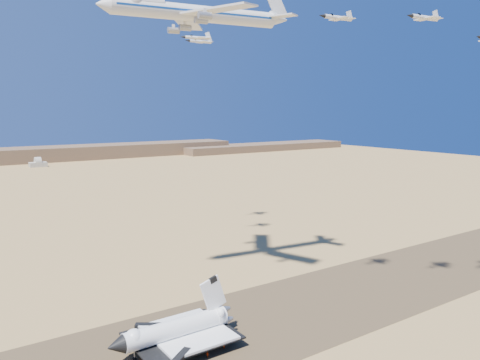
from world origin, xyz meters
TOP-DOWN VIEW (x-y plane):
  - ground at (0.00, 0.00)m, footprint 1200.00×1200.00m
  - runway at (0.00, 0.00)m, footprint 600.00×50.00m
  - ridgeline at (65.32, 527.31)m, footprint 960.00×90.00m
  - shuttle at (-13.80, -0.03)m, footprint 38.00×23.41m
  - carrier_747 at (13.11, 37.72)m, footprint 72.08×55.18m
  - crew_a at (-9.51, -5.70)m, footprint 0.50×0.65m
  - crew_b at (-2.74, -8.19)m, footprint 0.87×0.93m
  - crew_c at (-9.16, -10.01)m, footprint 1.12×1.13m
  - chase_jet_a at (43.88, -2.51)m, footprint 13.91×7.49m
  - chase_jet_b at (62.88, -20.70)m, footprint 14.28×7.73m
  - chase_jet_e at (38.41, 80.10)m, footprint 14.43×8.23m
  - chase_jet_f at (54.05, 105.24)m, footprint 15.38×8.32m

SIDE VIEW (x-z plane):
  - ground at x=0.00m, z-range 0.00..0.00m
  - runway at x=0.00m, z-range 0.00..0.06m
  - crew_a at x=-9.51m, z-range 0.06..1.65m
  - crew_b at x=-2.74m, z-range 0.06..1.74m
  - crew_c at x=-9.16m, z-range 0.06..1.85m
  - shuttle at x=-13.80m, z-range -4.34..14.43m
  - ridgeline at x=65.32m, z-range -1.37..16.63m
  - chase_jet_b at x=62.88m, z-range 93.49..97.05m
  - chase_jet_a at x=43.88m, z-range 94.34..97.81m
  - chase_jet_e at x=38.41m, z-range 97.74..101.38m
  - carrier_747 at x=13.11m, z-range 91.74..109.63m
  - chase_jet_f at x=54.05m, z-range 100.09..103.92m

